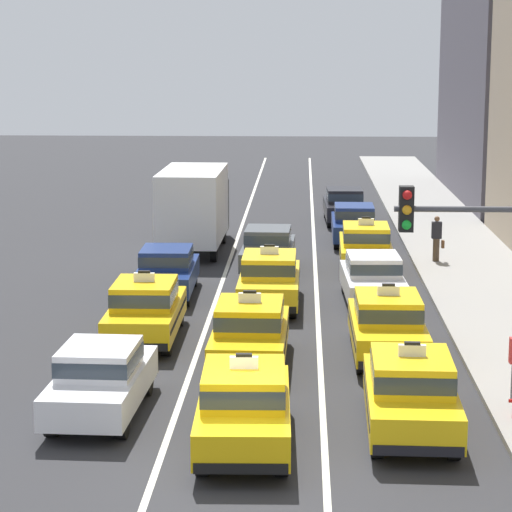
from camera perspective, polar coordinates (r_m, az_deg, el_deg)
name	(u,v)px	position (r m, az deg, el deg)	size (l,w,h in m)	color
ground_plane	(241,473)	(20.86, -0.81, -11.25)	(160.00, 160.00, 0.00)	#2B2B2D
lane_stripe_left_center	(228,265)	(40.17, -1.46, -0.46)	(0.14, 80.00, 0.01)	silver
lane_stripe_center_right	(315,265)	(40.08, 3.10, -0.49)	(0.14, 80.00, 0.01)	silver
sidewalk_curb	(492,295)	(35.69, 12.22, -2.01)	(4.00, 90.00, 0.15)	gray
sedan_left_nearest	(101,377)	(23.93, -8.11, -6.29)	(1.91, 4.36, 1.58)	black
taxi_left_second	(145,309)	(29.79, -5.80, -2.77)	(1.86, 4.58, 1.96)	black
sedan_left_third	(167,270)	(35.07, -4.67, -0.74)	(1.84, 4.33, 1.58)	black
box_truck_left_fourth	(195,205)	(42.93, -3.20, 2.66)	(2.37, 6.99, 3.27)	black
taxi_center_nearest	(244,405)	(21.84, -0.63, -7.77)	(1.93, 4.60, 1.96)	black
taxi_center_second	(250,332)	(27.26, -0.31, -3.99)	(1.89, 4.59, 1.96)	black
taxi_center_third	(269,278)	(33.54, 0.71, -1.18)	(1.84, 4.57, 1.96)	black
sedan_center_fourth	(268,248)	(38.83, 0.63, 0.42)	(1.89, 4.35, 1.58)	black
taxi_right_nearest	(411,391)	(22.89, 8.07, -7.00)	(1.92, 4.60, 1.96)	black
taxi_right_second	(387,324)	(28.24, 6.86, -3.54)	(1.84, 4.57, 1.96)	black
sedan_right_third	(373,277)	(34.03, 6.12, -1.12)	(1.92, 4.36, 1.58)	black
taxi_right_fourth	(366,246)	(39.19, 5.74, 0.51)	(1.90, 4.59, 1.96)	black
sedan_right_fifth	(354,223)	(44.67, 5.13, 1.74)	(1.79, 4.31, 1.58)	black
sedan_right_sixth	(344,204)	(49.90, 4.63, 2.70)	(1.88, 4.35, 1.58)	black
pedestrian_by_storefront	(437,239)	(40.47, 9.41, 0.90)	(0.47, 0.24, 1.67)	#473828
traffic_light_pole	(502,291)	(18.82, 12.71, -1.77)	(2.87, 0.33, 5.58)	#47474C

